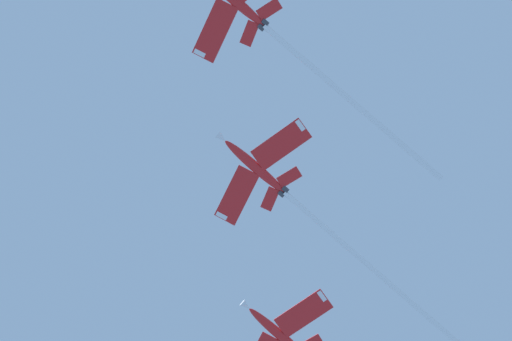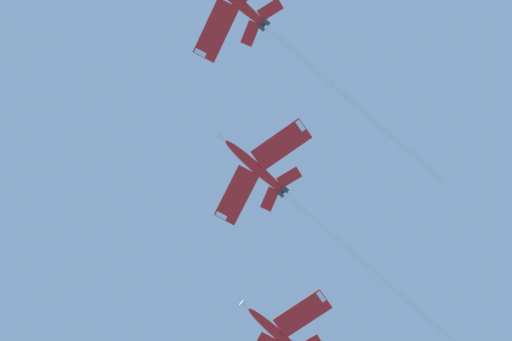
# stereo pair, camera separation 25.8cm
# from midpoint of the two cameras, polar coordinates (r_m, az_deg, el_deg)

# --- Properties ---
(jet_lead) EXTENTS (35.26, 35.92, 10.11)m
(jet_lead) POSITION_cam_midpoint_polar(r_m,az_deg,el_deg) (129.55, 1.67, 8.56)
(jet_lead) COLOR red
(jet_second) EXTENTS (36.29, 37.09, 10.74)m
(jet_second) POSITION_cam_midpoint_polar(r_m,az_deg,el_deg) (132.92, 2.85, -2.23)
(jet_second) COLOR red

